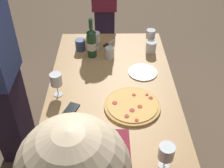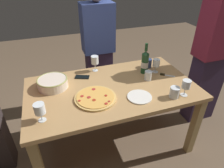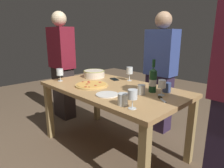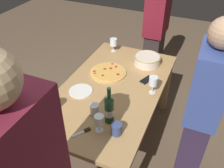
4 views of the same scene
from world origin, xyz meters
The scene contains 17 objects.
ground_plane centered at (0.00, 0.00, 0.00)m, with size 8.00×8.00×0.00m, color brown.
dining_table centered at (0.00, 0.00, 0.66)m, with size 1.60×0.90×0.75m.
pizza centered at (-0.20, -0.13, 0.76)m, with size 0.37×0.37×0.03m.
serving_bowl centered at (-0.53, 0.18, 0.80)m, with size 0.28×0.28×0.09m.
wine_bottle centered at (0.42, 0.16, 0.87)m, with size 0.08×0.08×0.33m.
wine_glass_near_pizza centered at (-0.65, -0.26, 0.86)m, with size 0.08×0.08×0.15m.
wine_glass_by_bottle centered at (0.54, 0.13, 0.86)m, with size 0.07×0.07×0.15m.
wine_glass_far_left centered at (-0.07, 0.37, 0.87)m, with size 0.08×0.08×0.17m.
wine_glass_far_right centered at (0.57, -0.33, 0.86)m, with size 0.08×0.08×0.15m.
cup_amber centered at (0.39, 0.01, 0.80)m, with size 0.07×0.07×0.09m, color white.
cup_ceramic centered at (0.46, -0.33, 0.80)m, with size 0.08×0.08×0.10m, color white.
cup_spare centered at (0.52, 0.26, 0.80)m, with size 0.08×0.08×0.10m, color #364876.
side_plate centered at (0.18, -0.24, 0.76)m, with size 0.22×0.22×0.01m, color white.
cell_phone centered at (-0.23, 0.27, 0.76)m, with size 0.07×0.14×0.01m, color black.
pizza_knife centered at (0.60, 0.03, 0.76)m, with size 0.14×0.11×0.02m.
person_host centered at (0.09, 0.81, 0.81)m, with size 0.39×0.24×1.59m.
person_guest_right centered at (-1.20, 0.09, 0.83)m, with size 0.42×0.24×1.64m.
Camera 4 is at (1.67, 0.72, 2.13)m, focal length 38.90 mm.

